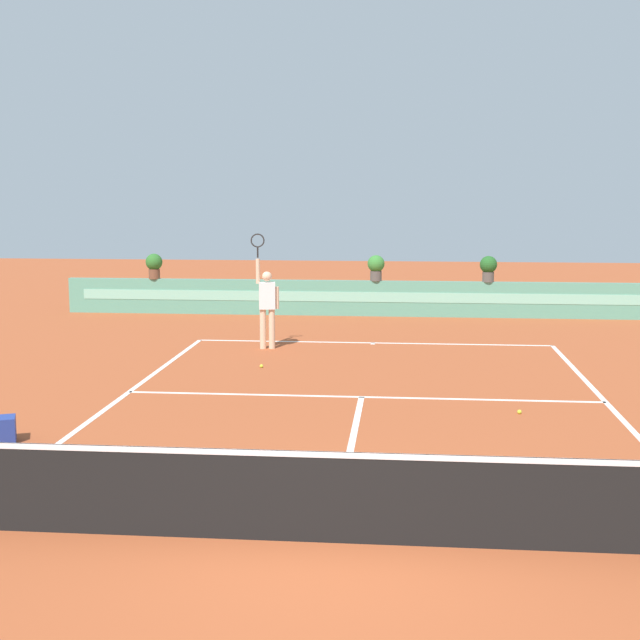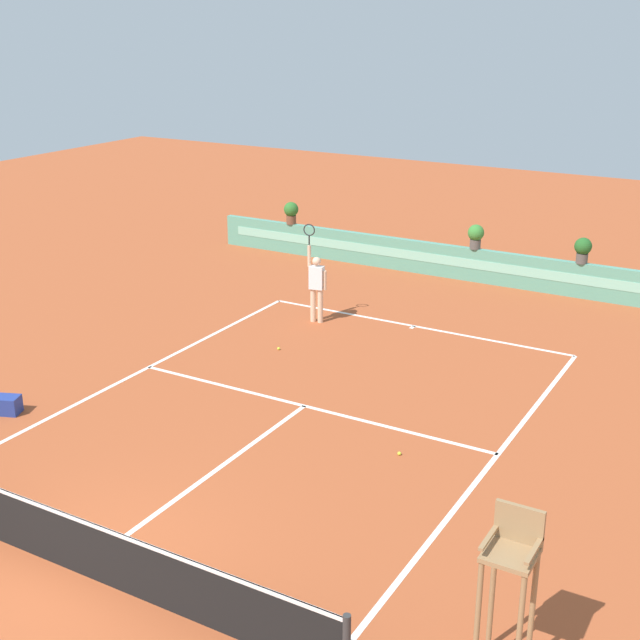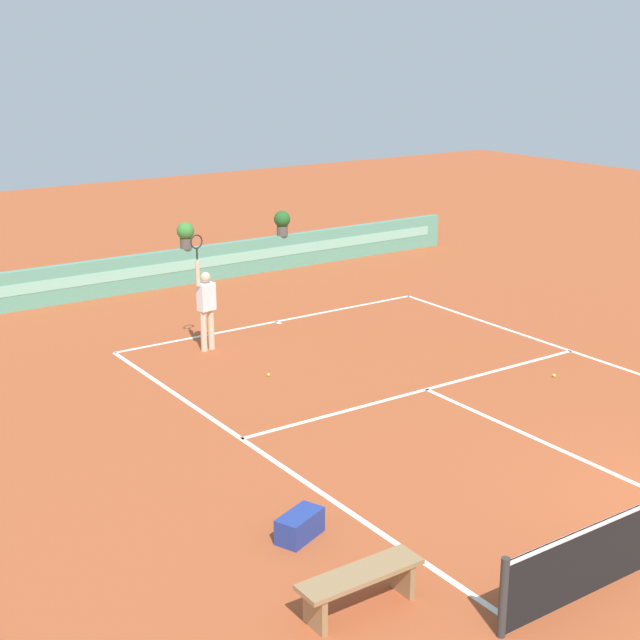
{
  "view_description": "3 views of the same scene",
  "coord_description": "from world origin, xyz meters",
  "px_view_note": "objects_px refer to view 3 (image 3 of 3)",
  "views": [
    {
      "loc": [
        0.7,
        -8.53,
        3.54
      ],
      "look_at": [
        -0.94,
        8.67,
        1.0
      ],
      "focal_mm": 49.82,
      "sensor_mm": 36.0,
      "label": 1
    },
    {
      "loc": [
        8.26,
        -7.32,
        7.6
      ],
      "look_at": [
        -0.94,
        8.67,
        1.0
      ],
      "focal_mm": 48.45,
      "sensor_mm": 36.0,
      "label": 2
    },
    {
      "loc": [
        -11.22,
        -6.3,
        6.46
      ],
      "look_at": [
        -0.94,
        8.67,
        1.0
      ],
      "focal_mm": 52.27,
      "sensor_mm": 36.0,
      "label": 3
    }
  ],
  "objects_px": {
    "potted_plant_centre": "(186,233)",
    "gear_bag": "(300,526)",
    "tennis_ball_near_baseline": "(554,375)",
    "tennis_player": "(206,303)",
    "potted_plant_right": "(282,221)",
    "bench_courtside": "(360,582)",
    "tennis_ball_mid_court": "(268,375)"
  },
  "relations": [
    {
      "from": "potted_plant_centre",
      "to": "gear_bag",
      "type": "bearing_deg",
      "value": -110.64
    },
    {
      "from": "tennis_ball_near_baseline",
      "to": "gear_bag",
      "type": "bearing_deg",
      "value": -162.79
    },
    {
      "from": "tennis_player",
      "to": "potted_plant_centre",
      "type": "relative_size",
      "value": 3.57
    },
    {
      "from": "tennis_player",
      "to": "potted_plant_right",
      "type": "height_order",
      "value": "tennis_player"
    },
    {
      "from": "potted_plant_right",
      "to": "potted_plant_centre",
      "type": "bearing_deg",
      "value": 180.0
    },
    {
      "from": "gear_bag",
      "to": "tennis_ball_near_baseline",
      "type": "xyz_separation_m",
      "value": [
        7.65,
        2.37,
        -0.15
      ]
    },
    {
      "from": "bench_courtside",
      "to": "potted_plant_right",
      "type": "xyz_separation_m",
      "value": [
        8.45,
        15.08,
        1.04
      ]
    },
    {
      "from": "potted_plant_right",
      "to": "tennis_ball_near_baseline",
      "type": "bearing_deg",
      "value": -92.47
    },
    {
      "from": "bench_courtside",
      "to": "tennis_player",
      "type": "xyz_separation_m",
      "value": [
        3.07,
        9.62,
        0.67
      ]
    },
    {
      "from": "tennis_ball_near_baseline",
      "to": "tennis_ball_mid_court",
      "type": "distance_m",
      "value": 5.73
    },
    {
      "from": "potted_plant_centre",
      "to": "bench_courtside",
      "type": "bearing_deg",
      "value": -109.47
    },
    {
      "from": "tennis_player",
      "to": "potted_plant_right",
      "type": "distance_m",
      "value": 7.67
    },
    {
      "from": "tennis_player",
      "to": "tennis_ball_near_baseline",
      "type": "bearing_deg",
      "value": -48.02
    },
    {
      "from": "tennis_ball_mid_court",
      "to": "potted_plant_centre",
      "type": "height_order",
      "value": "potted_plant_centre"
    },
    {
      "from": "bench_courtside",
      "to": "potted_plant_centre",
      "type": "height_order",
      "value": "potted_plant_centre"
    },
    {
      "from": "gear_bag",
      "to": "potted_plant_centre",
      "type": "xyz_separation_m",
      "value": [
        5.0,
        13.28,
        1.23
      ]
    },
    {
      "from": "tennis_ball_near_baseline",
      "to": "potted_plant_right",
      "type": "height_order",
      "value": "potted_plant_right"
    },
    {
      "from": "tennis_ball_near_baseline",
      "to": "tennis_ball_mid_court",
      "type": "relative_size",
      "value": 1.0
    },
    {
      "from": "bench_courtside",
      "to": "gear_bag",
      "type": "xyz_separation_m",
      "value": [
        0.33,
        1.8,
        -0.2
      ]
    },
    {
      "from": "tennis_player",
      "to": "tennis_ball_near_baseline",
      "type": "xyz_separation_m",
      "value": [
        4.91,
        -5.45,
        -1.02
      ]
    },
    {
      "from": "tennis_ball_mid_court",
      "to": "gear_bag",
      "type": "bearing_deg",
      "value": -117.64
    },
    {
      "from": "tennis_ball_near_baseline",
      "to": "bench_courtside",
      "type": "bearing_deg",
      "value": -152.44
    },
    {
      "from": "gear_bag",
      "to": "potted_plant_centre",
      "type": "height_order",
      "value": "potted_plant_centre"
    },
    {
      "from": "tennis_player",
      "to": "tennis_ball_near_baseline",
      "type": "height_order",
      "value": "tennis_player"
    },
    {
      "from": "tennis_player",
      "to": "potted_plant_centre",
      "type": "bearing_deg",
      "value": 67.52
    },
    {
      "from": "tennis_ball_near_baseline",
      "to": "potted_plant_right",
      "type": "relative_size",
      "value": 0.09
    },
    {
      "from": "bench_courtside",
      "to": "tennis_ball_near_baseline",
      "type": "distance_m",
      "value": 9.01
    },
    {
      "from": "bench_courtside",
      "to": "potted_plant_right",
      "type": "bearing_deg",
      "value": 60.73
    },
    {
      "from": "tennis_ball_near_baseline",
      "to": "potted_plant_centre",
      "type": "height_order",
      "value": "potted_plant_centre"
    },
    {
      "from": "tennis_ball_mid_court",
      "to": "potted_plant_centre",
      "type": "xyz_separation_m",
      "value": [
        2.04,
        7.63,
        1.38
      ]
    },
    {
      "from": "tennis_player",
      "to": "gear_bag",
      "type": "bearing_deg",
      "value": -109.32
    },
    {
      "from": "gear_bag",
      "to": "potted_plant_centre",
      "type": "bearing_deg",
      "value": 69.36
    }
  ]
}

